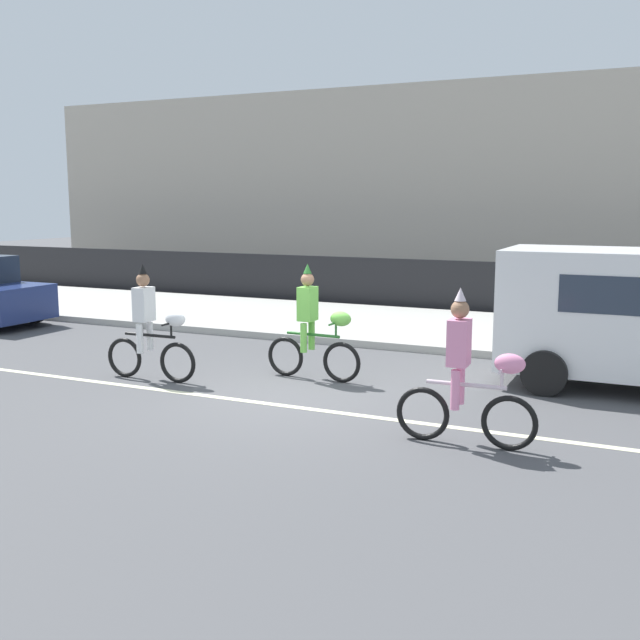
% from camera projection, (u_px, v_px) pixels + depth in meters
% --- Properties ---
extents(ground_plane, '(80.00, 80.00, 0.00)m').
position_uv_depth(ground_plane, '(292.00, 397.00, 11.31)').
color(ground_plane, '#4C4C4F').
extents(road_centre_line, '(36.00, 0.14, 0.01)m').
position_uv_depth(road_centre_line, '(276.00, 405.00, 10.86)').
color(road_centre_line, beige).
rests_on(road_centre_line, ground).
extents(sidewalk_curb, '(60.00, 5.00, 0.15)m').
position_uv_depth(sidewalk_curb, '(420.00, 327.00, 17.13)').
color(sidewalk_curb, '#ADAAA3').
rests_on(sidewalk_curb, ground).
extents(fence_line, '(40.00, 0.08, 1.40)m').
position_uv_depth(fence_line, '(454.00, 287.00, 19.63)').
color(fence_line, black).
rests_on(fence_line, ground).
extents(building_backdrop, '(28.00, 8.00, 6.70)m').
position_uv_depth(building_backdrop, '(428.00, 190.00, 28.30)').
color(building_backdrop, '#B2A899').
rests_on(building_backdrop, ground).
extents(parade_cyclist_zebra, '(1.72, 0.50, 1.92)m').
position_uv_depth(parade_cyclist_zebra, '(150.00, 330.00, 12.26)').
color(parade_cyclist_zebra, black).
rests_on(parade_cyclist_zebra, ground).
extents(parade_cyclist_lime, '(1.72, 0.50, 1.92)m').
position_uv_depth(parade_cyclist_lime, '(314.00, 329.00, 12.31)').
color(parade_cyclist_lime, black).
rests_on(parade_cyclist_lime, ground).
extents(parade_cyclist_pink, '(1.72, 0.50, 1.92)m').
position_uv_depth(parade_cyclist_pink, '(468.00, 377.00, 8.94)').
color(parade_cyclist_pink, black).
rests_on(parade_cyclist_pink, ground).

